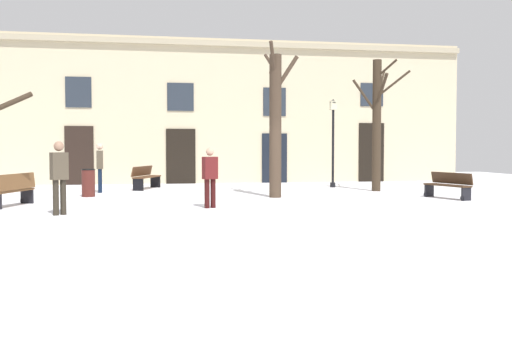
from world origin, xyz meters
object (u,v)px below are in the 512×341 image
object	(u,v)px
tree_right_of_center	(275,121)
bench_near_lamp	(146,177)
streetlamp	(333,133)
litter_bin	(88,183)
tree_center	(377,122)
person_strolling	(210,175)
bench_near_center_tree	(448,185)
person_by_shop_door	(100,165)
person_crossing_plaza	(59,174)
bench_by_litter_bin	(14,190)

from	to	relation	value
tree_right_of_center	bench_near_lamp	xyz separation A→B (m)	(-4.28, 4.29, -2.00)
streetlamp	litter_bin	bearing A→B (deg)	-163.60
tree_right_of_center	bench_near_lamp	size ratio (longest dim) A/B	2.54
litter_bin	tree_center	bearing A→B (deg)	3.56
person_strolling	tree_right_of_center	bearing A→B (deg)	-152.36
tree_center	bench_near_center_tree	world-z (taller)	tree_center
person_by_shop_door	person_crossing_plaza	world-z (taller)	person_by_shop_door
bench_by_litter_bin	tree_right_of_center	bearing A→B (deg)	118.02
litter_bin	person_by_shop_door	world-z (taller)	person_by_shop_door
bench_near_lamp	person_by_shop_door	bearing A→B (deg)	152.94
tree_right_of_center	streetlamp	distance (m)	5.09
tree_center	streetlamp	xyz separation A→B (m)	(-1.03, 2.08, -0.39)
streetlamp	litter_bin	world-z (taller)	streetlamp
tree_right_of_center	bench_by_litter_bin	distance (m)	8.04
person_by_shop_door	bench_near_center_tree	bearing A→B (deg)	64.61
tree_right_of_center	streetlamp	xyz separation A→B (m)	(3.19, 3.96, -0.28)
person_strolling	litter_bin	bearing A→B (deg)	-69.36
litter_bin	person_strolling	bearing A→B (deg)	-47.42
bench_by_litter_bin	person_crossing_plaza	world-z (taller)	person_crossing_plaza
tree_right_of_center	litter_bin	distance (m)	6.48
tree_right_of_center	bench_by_litter_bin	xyz separation A→B (m)	(-7.66, -1.43, -2.01)
bench_by_litter_bin	person_crossing_plaza	bearing A→B (deg)	53.27
streetlamp	tree_right_of_center	bearing A→B (deg)	-128.84
person_strolling	tree_center	bearing A→B (deg)	-166.70
litter_bin	person_strolling	size ratio (longest dim) A/B	0.57
tree_center	bench_near_center_tree	xyz separation A→B (m)	(1.11, -3.20, -2.15)
tree_right_of_center	bench_near_center_tree	bearing A→B (deg)	-13.81
litter_bin	bench_near_center_tree	distance (m)	11.64
bench_near_lamp	person_strolling	bearing A→B (deg)	-144.48
streetlamp	bench_near_center_tree	bearing A→B (deg)	-67.92
bench_near_lamp	litter_bin	bearing A→B (deg)	170.36
bench_by_litter_bin	bench_near_lamp	bearing A→B (deg)	166.93
bench_near_lamp	bench_by_litter_bin	size ratio (longest dim) A/B	1.13
litter_bin	person_by_shop_door	size ratio (longest dim) A/B	0.52
bench_by_litter_bin	tree_center	bearing A→B (deg)	123.04
bench_by_litter_bin	streetlamp	bearing A→B (deg)	133.87
bench_by_litter_bin	litter_bin	bearing A→B (deg)	166.15
streetlamp	bench_by_litter_bin	bearing A→B (deg)	-153.56
tree_right_of_center	person_strolling	world-z (taller)	tree_right_of_center
streetlamp	bench_near_center_tree	xyz separation A→B (m)	(2.14, -5.27, -1.76)
tree_right_of_center	person_by_shop_door	world-z (taller)	tree_right_of_center
bench_near_center_tree	person_crossing_plaza	bearing A→B (deg)	-95.49
litter_bin	person_crossing_plaza	bearing A→B (deg)	-90.06
litter_bin	person_by_shop_door	distance (m)	1.70
person_by_shop_door	tree_right_of_center	bearing A→B (deg)	59.01
streetlamp	person_strolling	world-z (taller)	streetlamp
streetlamp	bench_by_litter_bin	world-z (taller)	streetlamp
litter_bin	person_strolling	distance (m)	5.46
streetlamp	person_by_shop_door	size ratio (longest dim) A/B	2.01
person_strolling	bench_near_lamp	bearing A→B (deg)	-96.60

